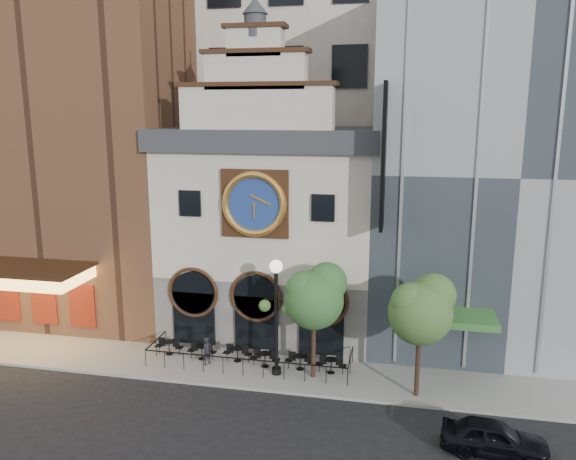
% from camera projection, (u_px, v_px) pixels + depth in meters
% --- Properties ---
extents(ground, '(120.00, 120.00, 0.00)m').
position_uv_depth(ground, '(236.00, 389.00, 27.33)').
color(ground, black).
rests_on(ground, ground).
extents(sidewalk, '(44.00, 5.00, 0.15)m').
position_uv_depth(sidewalk, '(250.00, 366.00, 29.71)').
color(sidewalk, gray).
rests_on(sidewalk, ground).
extents(clock_building, '(12.60, 8.78, 18.65)m').
position_uv_depth(clock_building, '(272.00, 224.00, 33.44)').
color(clock_building, '#605E5B').
rests_on(clock_building, ground).
extents(theater_building, '(14.00, 15.60, 25.00)m').
position_uv_depth(theater_building, '(87.00, 122.00, 36.84)').
color(theater_building, brown).
rests_on(theater_building, ground).
extents(retail_building, '(14.00, 14.40, 20.00)m').
position_uv_depth(retail_building, '(500.00, 167.00, 32.23)').
color(retail_building, gray).
rests_on(retail_building, ground).
extents(office_tower, '(20.00, 16.00, 40.00)m').
position_uv_depth(office_tower, '(308.00, 21.00, 42.36)').
color(office_tower, silver).
rests_on(office_tower, ground).
extents(cafe_railing, '(10.60, 2.60, 0.90)m').
position_uv_depth(cafe_railing, '(250.00, 356.00, 29.60)').
color(cafe_railing, black).
rests_on(cafe_railing, sidewalk).
extents(bistro_0, '(1.58, 0.68, 0.90)m').
position_uv_depth(bistro_0, '(169.00, 346.00, 30.84)').
color(bistro_0, black).
rests_on(bistro_0, sidewalk).
extents(bistro_1, '(1.58, 0.68, 0.90)m').
position_uv_depth(bistro_1, '(202.00, 351.00, 30.25)').
color(bistro_1, black).
rests_on(bistro_1, sidewalk).
extents(bistro_2, '(1.58, 0.68, 0.90)m').
position_uv_depth(bistro_2, '(238.00, 353.00, 29.98)').
color(bistro_2, black).
rests_on(bistro_2, sidewalk).
extents(bistro_3, '(1.58, 0.68, 0.90)m').
position_uv_depth(bistro_3, '(265.00, 358.00, 29.34)').
color(bistro_3, black).
rests_on(bistro_3, sidewalk).
extents(bistro_4, '(1.58, 0.68, 0.90)m').
position_uv_depth(bistro_4, '(300.00, 361.00, 29.04)').
color(bistro_4, black).
rests_on(bistro_4, sidewalk).
extents(bistro_5, '(1.58, 0.68, 0.90)m').
position_uv_depth(bistro_5, '(331.00, 364.00, 28.63)').
color(bistro_5, black).
rests_on(bistro_5, sidewalk).
extents(car_right, '(4.23, 2.04, 1.39)m').
position_uv_depth(car_right, '(494.00, 438.00, 22.06)').
color(car_right, black).
rests_on(car_right, ground).
extents(pedestrian, '(0.59, 0.65, 1.50)m').
position_uv_depth(pedestrian, '(207.00, 351.00, 29.55)').
color(pedestrian, black).
rests_on(pedestrian, sidewalk).
extents(lamppost, '(1.88, 0.97, 6.01)m').
position_uv_depth(lamppost, '(276.00, 305.00, 27.87)').
color(lamppost, black).
rests_on(lamppost, sidewalk).
extents(tree_left, '(3.06, 2.95, 5.90)m').
position_uv_depth(tree_left, '(315.00, 295.00, 27.47)').
color(tree_left, '#382619').
rests_on(tree_left, sidewalk).
extents(tree_right, '(3.06, 2.95, 5.89)m').
position_uv_depth(tree_right, '(422.00, 308.00, 25.61)').
color(tree_right, '#382619').
rests_on(tree_right, sidewalk).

